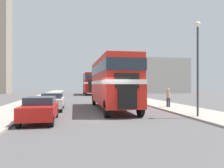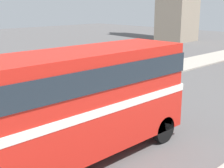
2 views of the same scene
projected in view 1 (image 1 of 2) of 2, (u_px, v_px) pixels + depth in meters
ground_plane at (107, 118)px, 13.65m from camera, size 120.00×120.00×0.00m
sidewalk_right at (205, 114)px, 14.84m from camera, size 3.50×120.00×0.12m
double_decker_bus at (112, 80)px, 18.18m from camera, size 2.54×10.60×4.10m
bus_distant at (90, 82)px, 44.11m from camera, size 2.48×9.71×4.29m
car_parked_near at (40, 109)px, 12.13m from camera, size 1.74×3.96×1.39m
car_parked_mid at (52, 101)px, 17.64m from camera, size 1.73×3.94×1.37m
pedestrian_walking at (168, 96)px, 19.01m from camera, size 0.33×0.33×1.62m
bicycle_on_pavement at (143, 97)px, 28.16m from camera, size 0.05×1.76×0.78m
street_lamp at (198, 54)px, 13.46m from camera, size 0.36×0.36×5.86m
shop_building_block at (155, 76)px, 53.74m from camera, size 14.71×8.34×8.23m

